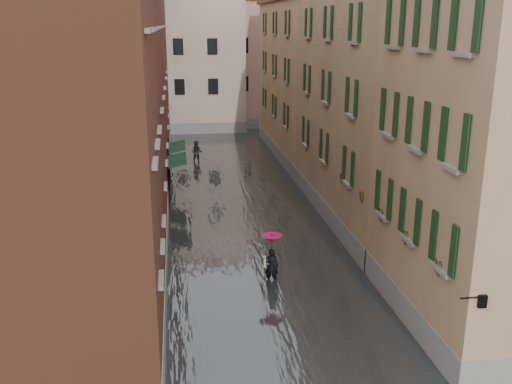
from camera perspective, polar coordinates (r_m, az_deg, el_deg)
ground at (r=21.28m, az=2.07°, el=-11.37°), size 120.00×120.00×0.00m
floodwater at (r=33.18m, az=-1.80°, el=-0.77°), size 10.00×60.00×0.20m
building_left_near at (r=17.26m, az=-20.05°, el=3.99°), size 6.00×8.00×13.00m
building_left_mid at (r=28.00m, az=-15.54°, el=8.33°), size 6.00×14.00×12.50m
building_left_far at (r=42.77m, az=-13.12°, el=12.14°), size 6.00×16.00×14.00m
building_right_near at (r=19.93m, az=23.59°, el=2.96°), size 6.00×8.00×11.50m
building_right_mid at (r=29.59m, az=12.75°, el=9.42°), size 6.00×14.00×13.00m
building_right_far at (r=43.95m, az=5.82°, el=10.94°), size 6.00×16.00×11.50m
building_end_cream at (r=56.62m, az=-7.77°, el=12.86°), size 12.00×9.00×13.00m
building_end_pink at (r=59.38m, az=1.16°, el=12.69°), size 10.00×9.00×12.00m
awning_near at (r=32.54m, az=-7.99°, el=3.06°), size 1.09×3.03×2.80m
awning_far at (r=36.12m, az=-8.01°, el=4.39°), size 1.09×3.06×2.80m
wall_lantern at (r=16.23m, az=21.55°, el=-10.04°), size 0.71×0.22×0.35m
window_planters at (r=21.52m, az=12.75°, el=-1.31°), size 0.59×10.76×0.84m
pedestrian_main at (r=22.47m, az=1.56°, el=-6.34°), size 0.86×0.86×2.06m
pedestrian_far at (r=42.05m, az=-5.93°, el=3.94°), size 0.95×0.80×1.73m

